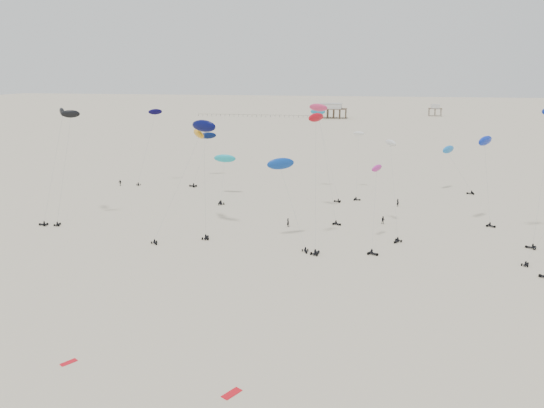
% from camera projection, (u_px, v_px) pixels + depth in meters
% --- Properties ---
extents(ground_plane, '(900.00, 900.00, 0.00)m').
position_uv_depth(ground_plane, '(325.00, 152.00, 208.21)').
color(ground_plane, beige).
extents(pavilion_main, '(21.00, 13.00, 9.80)m').
position_uv_depth(pavilion_main, '(331.00, 112.00, 351.77)').
color(pavilion_main, brown).
rests_on(pavilion_main, ground).
extents(pavilion_small, '(9.00, 7.00, 8.00)m').
position_uv_depth(pavilion_small, '(435.00, 111.00, 367.86)').
color(pavilion_small, brown).
rests_on(pavilion_small, ground).
extents(pier_fence, '(80.20, 0.20, 1.50)m').
position_uv_depth(pier_fence, '(254.00, 116.00, 362.02)').
color(pier_fence, black).
rests_on(pier_fence, ground).
extents(rig_0, '(7.46, 6.50, 21.21)m').
position_uv_depth(rig_0, '(151.00, 128.00, 146.76)').
color(rig_0, black).
rests_on(rig_0, ground).
extents(rig_1, '(5.25, 6.27, 23.68)m').
position_uv_depth(rig_1, '(67.00, 144.00, 108.86)').
color(rig_1, black).
rests_on(rig_1, ground).
extents(rig_2, '(9.42, 13.26, 23.79)m').
position_uv_depth(rig_2, '(322.00, 133.00, 135.26)').
color(rig_2, black).
rests_on(rig_2, ground).
extents(rig_3, '(4.35, 13.31, 19.22)m').
position_uv_depth(rig_3, '(393.00, 182.00, 103.23)').
color(rig_3, black).
rests_on(rig_3, ground).
extents(rig_4, '(5.74, 5.25, 18.81)m').
position_uv_depth(rig_4, '(486.00, 155.00, 107.62)').
color(rig_4, black).
rests_on(rig_4, ground).
extents(rig_5, '(3.84, 9.10, 24.35)m').
position_uv_depth(rig_5, '(316.00, 168.00, 93.17)').
color(rig_5, black).
rests_on(rig_5, ground).
extents(rig_6, '(9.12, 8.40, 16.61)m').
position_uv_depth(rig_6, '(283.00, 173.00, 96.40)').
color(rig_6, black).
rests_on(rig_6, ground).
extents(rig_7, '(2.70, 9.93, 15.20)m').
position_uv_depth(rig_7, '(375.00, 204.00, 94.92)').
color(rig_7, black).
rests_on(rig_7, ground).
extents(rig_8, '(5.77, 12.59, 12.69)m').
position_uv_depth(rig_8, '(224.00, 165.00, 133.97)').
color(rig_8, black).
rests_on(rig_8, ground).
extents(rig_11, '(3.30, 14.19, 18.73)m').
position_uv_depth(rig_11, '(358.00, 157.00, 136.83)').
color(rig_11, black).
rests_on(rig_11, ground).
extents(rig_12, '(5.30, 9.46, 23.96)m').
position_uv_depth(rig_12, '(58.00, 139.00, 110.67)').
color(rig_12, black).
rests_on(rig_12, ground).
extents(rig_13, '(5.57, 17.89, 18.43)m').
position_uv_depth(rig_13, '(205.00, 145.00, 155.65)').
color(rig_13, black).
rests_on(rig_13, ground).
extents(rig_14, '(8.82, 11.32, 25.14)m').
position_uv_depth(rig_14, '(322.00, 131.00, 113.49)').
color(rig_14, black).
rests_on(rig_14, ground).
extents(rig_15, '(5.94, 8.36, 22.44)m').
position_uv_depth(rig_15, '(204.00, 141.00, 101.87)').
color(rig_15, black).
rests_on(rig_15, ground).
extents(rig_17, '(9.34, 6.51, 12.76)m').
position_uv_depth(rig_17, '(452.00, 157.00, 139.36)').
color(rig_17, black).
rests_on(rig_17, ground).
extents(rig_19, '(8.15, 16.72, 22.50)m').
position_uv_depth(rig_19, '(193.00, 148.00, 104.83)').
color(rig_19, black).
rests_on(rig_19, ground).
extents(spectator_0, '(0.90, 0.93, 2.11)m').
position_uv_depth(spectator_0, '(288.00, 227.00, 109.80)').
color(spectator_0, black).
rests_on(spectator_0, ground).
extents(spectator_1, '(1.01, 0.64, 1.96)m').
position_uv_depth(spectator_1, '(383.00, 224.00, 111.65)').
color(spectator_1, black).
rests_on(spectator_1, ground).
extents(spectator_2, '(1.15, 0.63, 1.94)m').
position_uv_depth(spectator_2, '(120.00, 186.00, 148.55)').
color(spectator_2, black).
rests_on(spectator_2, ground).
extents(spectator_3, '(0.94, 0.95, 2.18)m').
position_uv_depth(spectator_3, '(397.00, 206.00, 125.92)').
color(spectator_3, black).
rests_on(spectator_3, ground).
extents(grounded_kite_a, '(1.89, 2.35, 0.08)m').
position_uv_depth(grounded_kite_a, '(232.00, 394.00, 53.25)').
color(grounded_kite_a, red).
rests_on(grounded_kite_a, ground).
extents(grounded_kite_b, '(1.59, 1.88, 0.07)m').
position_uv_depth(grounded_kite_b, '(69.00, 363.00, 58.90)').
color(grounded_kite_b, red).
rests_on(grounded_kite_b, ground).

